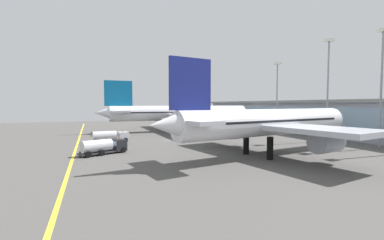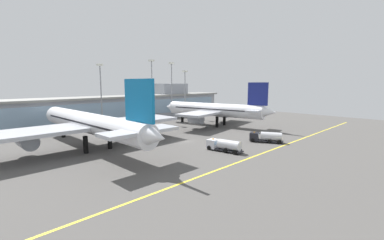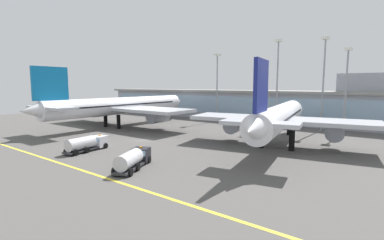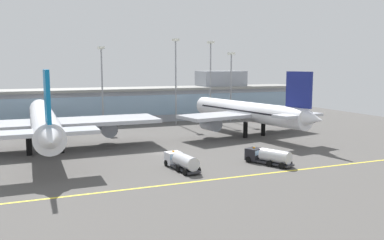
# 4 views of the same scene
# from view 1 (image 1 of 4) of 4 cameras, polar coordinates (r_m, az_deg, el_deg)

# --- Properties ---
(ground_plane) EXTENTS (181.46, 181.46, 0.00)m
(ground_plane) POSITION_cam_1_polar(r_m,az_deg,el_deg) (72.04, -5.27, -4.25)
(ground_plane) COLOR #514F4C
(taxiway_centreline_stripe) EXTENTS (145.17, 0.50, 0.01)m
(taxiway_centreline_stripe) POSITION_cam_1_polar(r_m,az_deg,el_deg) (69.58, -23.08, -4.77)
(taxiway_centreline_stripe) COLOR yellow
(taxiway_centreline_stripe) RESTS_ON ground
(terminal_building) EXTENTS (132.62, 14.00, 15.98)m
(terminal_building) POSITION_cam_1_polar(r_m,az_deg,el_deg) (95.88, 25.13, 0.86)
(terminal_building) COLOR #9399A3
(terminal_building) RESTS_ON ground
(airliner_near_left) EXTENTS (48.39, 57.79, 17.13)m
(airliner_near_left) POSITION_cam_1_polar(r_m,az_deg,el_deg) (95.59, -2.49, 1.40)
(airliner_near_left) COLOR black
(airliner_near_left) RESTS_ON ground
(airliner_near_right) EXTENTS (37.79, 47.47, 16.51)m
(airliner_near_right) POSITION_cam_1_polar(r_m,az_deg,el_deg) (52.04, 15.92, -0.63)
(airliner_near_right) COLOR black
(airliner_near_right) RESTS_ON ground
(fuel_tanker_truck) EXTENTS (6.03, 9.23, 2.90)m
(fuel_tanker_truck) POSITION_cam_1_polar(r_m,az_deg,el_deg) (54.40, -17.92, -5.28)
(fuel_tanker_truck) COLOR black
(fuel_tanker_truck) RESTS_ON ground
(baggage_tug_near) EXTENTS (3.92, 9.28, 2.90)m
(baggage_tug_near) POSITION_cam_1_polar(r_m,az_deg,el_deg) (70.19, -16.66, -3.34)
(baggage_tug_near) COLOR black
(baggage_tug_near) RESTS_ON ground
(apron_light_mast_centre) EXTENTS (1.80, 1.80, 25.48)m
(apron_light_mast_centre) POSITION_cam_1_polar(r_m,az_deg,el_deg) (70.71, 35.18, 8.40)
(apron_light_mast_centre) COLOR gray
(apron_light_mast_centre) RESTS_ON ground
(apron_light_mast_east) EXTENTS (1.80, 1.80, 25.85)m
(apron_light_mast_east) POSITION_cam_1_polar(r_m,az_deg,el_deg) (77.07, 26.81, 8.33)
(apron_light_mast_east) COLOR gray
(apron_light_mast_east) RESTS_ON ground
(apron_light_mast_far_east) EXTENTS (1.80, 1.80, 23.19)m
(apron_light_mast_far_east) POSITION_cam_1_polar(r_m,az_deg,el_deg) (94.08, 17.54, 6.68)
(apron_light_mast_far_east) COLOR gray
(apron_light_mast_far_east) RESTS_ON ground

